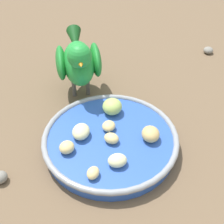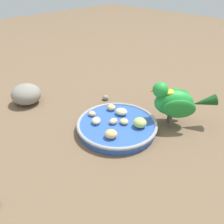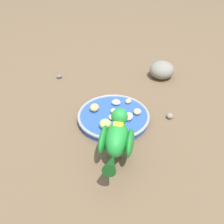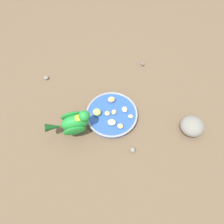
# 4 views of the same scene
# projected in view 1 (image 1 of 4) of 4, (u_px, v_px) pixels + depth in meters

# --- Properties ---
(ground_plane) EXTENTS (4.00, 4.00, 0.00)m
(ground_plane) POSITION_uv_depth(u_px,v_px,m) (115.00, 141.00, 0.58)
(ground_plane) COLOR brown
(feeding_bowl) EXTENTS (0.24, 0.24, 0.03)m
(feeding_bowl) POSITION_uv_depth(u_px,v_px,m) (111.00, 141.00, 0.56)
(feeding_bowl) COLOR #2D56B7
(feeding_bowl) RESTS_ON ground_plane
(apple_piece_0) EXTENTS (0.05, 0.05, 0.02)m
(apple_piece_0) POSITION_uv_depth(u_px,v_px,m) (151.00, 134.00, 0.54)
(apple_piece_0) COLOR tan
(apple_piece_0) RESTS_ON feeding_bowl
(apple_piece_1) EXTENTS (0.03, 0.03, 0.02)m
(apple_piece_1) POSITION_uv_depth(u_px,v_px,m) (67.00, 147.00, 0.52)
(apple_piece_1) COLOR #E5C67F
(apple_piece_1) RESTS_ON feeding_bowl
(apple_piece_2) EXTENTS (0.05, 0.05, 0.03)m
(apple_piece_2) POSITION_uv_depth(u_px,v_px,m) (112.00, 106.00, 0.59)
(apple_piece_2) COLOR #B2CC66
(apple_piece_2) RESTS_ON feeding_bowl
(apple_piece_3) EXTENTS (0.02, 0.03, 0.02)m
(apple_piece_3) POSITION_uv_depth(u_px,v_px,m) (111.00, 138.00, 0.54)
(apple_piece_3) COLOR #E5C67F
(apple_piece_3) RESTS_ON feeding_bowl
(apple_piece_4) EXTENTS (0.05, 0.04, 0.02)m
(apple_piece_4) POSITION_uv_depth(u_px,v_px,m) (81.00, 132.00, 0.55)
(apple_piece_4) COLOR beige
(apple_piece_4) RESTS_ON feeding_bowl
(apple_piece_5) EXTENTS (0.03, 0.03, 0.02)m
(apple_piece_5) POSITION_uv_depth(u_px,v_px,m) (108.00, 126.00, 0.56)
(apple_piece_5) COLOR #E5C67F
(apple_piece_5) RESTS_ON feeding_bowl
(apple_piece_6) EXTENTS (0.04, 0.04, 0.02)m
(apple_piece_6) POSITION_uv_depth(u_px,v_px,m) (117.00, 160.00, 0.50)
(apple_piece_6) COLOR beige
(apple_piece_6) RESTS_ON feeding_bowl
(apple_piece_7) EXTENTS (0.03, 0.02, 0.02)m
(apple_piece_7) POSITION_uv_depth(u_px,v_px,m) (93.00, 173.00, 0.48)
(apple_piece_7) COLOR #E5C67F
(apple_piece_7) RESTS_ON feeding_bowl
(parrot) EXTENTS (0.17, 0.16, 0.14)m
(parrot) POSITION_uv_depth(u_px,v_px,m) (79.00, 60.00, 0.64)
(parrot) COLOR #59544C
(parrot) RESTS_ON ground_plane
(pebble_0) EXTENTS (0.03, 0.03, 0.02)m
(pebble_0) POSITION_uv_depth(u_px,v_px,m) (0.00, 177.00, 0.50)
(pebble_0) COLOR gray
(pebble_0) RESTS_ON ground_plane
(pebble_1) EXTENTS (0.03, 0.03, 0.02)m
(pebble_1) POSITION_uv_depth(u_px,v_px,m) (208.00, 50.00, 0.81)
(pebble_1) COLOR gray
(pebble_1) RESTS_ON ground_plane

